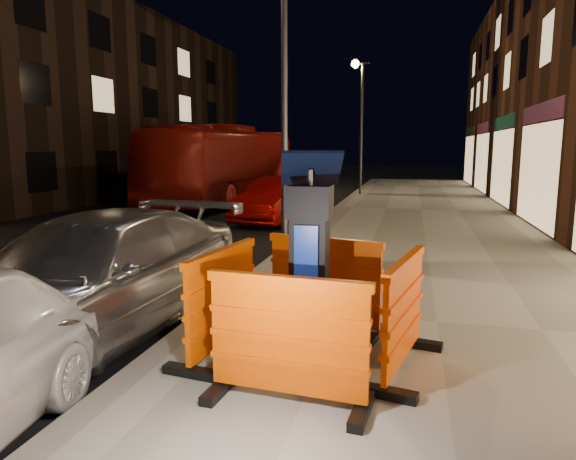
% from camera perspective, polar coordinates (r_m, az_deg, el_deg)
% --- Properties ---
extents(ground_plane, '(120.00, 120.00, 0.00)m').
position_cam_1_polar(ground_plane, '(7.45, -7.92, -9.36)').
color(ground_plane, black).
rests_on(ground_plane, ground).
extents(sidewalk, '(6.00, 60.00, 0.15)m').
position_cam_1_polar(sidewalk, '(6.96, 16.17, -10.35)').
color(sidewalk, gray).
rests_on(sidewalk, ground).
extents(kerb, '(0.30, 60.00, 0.15)m').
position_cam_1_polar(kerb, '(7.42, -7.93, -8.82)').
color(kerb, slate).
rests_on(kerb, ground).
extents(parking_kiosk, '(0.75, 0.75, 2.05)m').
position_cam_1_polar(parking_kiosk, '(5.23, 2.41, -3.89)').
color(parking_kiosk, black).
rests_on(parking_kiosk, sidewalk).
extents(barrier_front, '(1.51, 0.73, 1.14)m').
position_cam_1_polar(barrier_front, '(4.48, -0.04, -12.25)').
color(barrier_front, '#E84C00').
rests_on(barrier_front, sidewalk).
extents(barrier_back, '(1.57, 0.92, 1.14)m').
position_cam_1_polar(barrier_back, '(6.25, 4.07, -6.01)').
color(barrier_back, '#E84C00').
rests_on(barrier_back, sidewalk).
extents(barrier_kerbside, '(0.80, 1.54, 1.14)m').
position_cam_1_polar(barrier_kerbside, '(5.61, -7.29, -7.86)').
color(barrier_kerbside, '#E84C00').
rests_on(barrier_kerbside, sidewalk).
extents(barrier_bldgside, '(0.90, 1.56, 1.14)m').
position_cam_1_polar(barrier_bldgside, '(5.27, 12.70, -9.16)').
color(barrier_bldgside, '#E84C00').
rests_on(barrier_bldgside, sidewalk).
extents(car_silver, '(2.63, 5.41, 1.51)m').
position_cam_1_polar(car_silver, '(7.11, -20.46, -10.79)').
color(car_silver, silver).
rests_on(car_silver, ground).
extents(car_red, '(2.11, 4.45, 1.41)m').
position_cam_1_polar(car_red, '(16.40, -1.02, 0.94)').
color(car_red, '#930500').
rests_on(car_red, ground).
extents(bus_doubledecker, '(2.89, 11.61, 3.22)m').
position_cam_1_polar(bus_doubledecker, '(22.59, -6.68, 3.15)').
color(bus_doubledecker, maroon).
rests_on(bus_doubledecker, ground).
extents(street_lamp_mid, '(0.12, 0.12, 6.00)m').
position_cam_1_polar(street_lamp_mid, '(9.88, -0.40, 13.79)').
color(street_lamp_mid, '#3F3F44').
rests_on(street_lamp_mid, sidewalk).
extents(street_lamp_far, '(0.12, 0.12, 6.00)m').
position_cam_1_polar(street_lamp_far, '(24.68, 8.16, 10.95)').
color(street_lamp_far, '#3F3F44').
rests_on(street_lamp_far, sidewalk).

